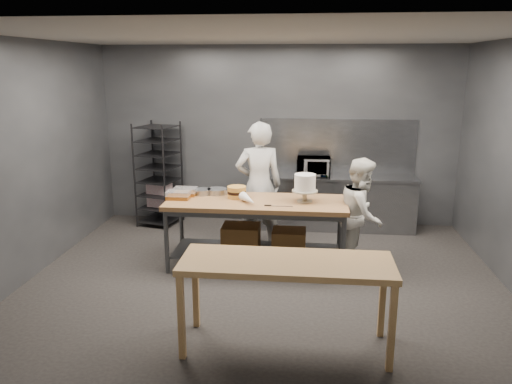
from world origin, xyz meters
TOP-DOWN VIEW (x-y plane):
  - ground at (0.00, 0.00)m, footprint 6.00×6.00m
  - back_wall at (0.00, 2.50)m, footprint 6.00×0.04m
  - work_table at (-0.13, 0.44)m, footprint 2.40×0.90m
  - near_counter at (0.34, -1.57)m, footprint 2.00×0.70m
  - back_counter at (1.00, 2.18)m, footprint 2.60×0.60m
  - splashback_panel at (1.00, 2.48)m, footprint 2.60×0.02m
  - speed_rack at (-1.99, 2.10)m, footprint 0.74×0.77m
  - chef_behind at (-0.20, 1.19)m, footprint 0.77×0.59m
  - chef_right at (1.24, 0.45)m, footprint 0.74×0.86m
  - microwave at (0.61, 2.18)m, footprint 0.54×0.37m
  - frosted_cake_stand at (0.49, 0.44)m, footprint 0.34×0.34m
  - layer_cake at (-0.43, 0.55)m, footprint 0.25×0.25m
  - cake_pans at (-0.82, 0.71)m, footprint 0.46×0.30m
  - piping_bag at (-0.24, 0.26)m, footprint 0.29×0.39m
  - offset_spatula at (0.11, 0.19)m, footprint 0.36×0.02m
  - pastry_clamshells at (-1.18, 0.50)m, footprint 0.36×0.41m

SIDE VIEW (x-z plane):
  - ground at x=0.00m, z-range 0.00..0.00m
  - back_counter at x=1.00m, z-range 0.00..0.90m
  - work_table at x=-0.13m, z-range 0.11..1.03m
  - chef_right at x=1.24m, z-range 0.00..1.52m
  - near_counter at x=0.34m, z-range 0.36..1.26m
  - speed_rack at x=-1.99m, z-range -0.02..1.73m
  - offset_spatula at x=0.11m, z-range 0.92..0.93m
  - chef_behind at x=-0.20m, z-range 0.00..1.89m
  - cake_pans at x=-0.82m, z-range 0.92..0.99m
  - pastry_clamshells at x=-1.18m, z-range 0.92..1.03m
  - piping_bag at x=-0.24m, z-range 0.92..1.04m
  - layer_cake at x=-0.43m, z-range 0.92..1.08m
  - microwave at x=0.61m, z-range 0.90..1.20m
  - frosted_cake_stand at x=0.49m, z-range 0.97..1.35m
  - splashback_panel at x=1.00m, z-range 0.90..1.80m
  - back_wall at x=0.00m, z-range 0.00..3.00m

